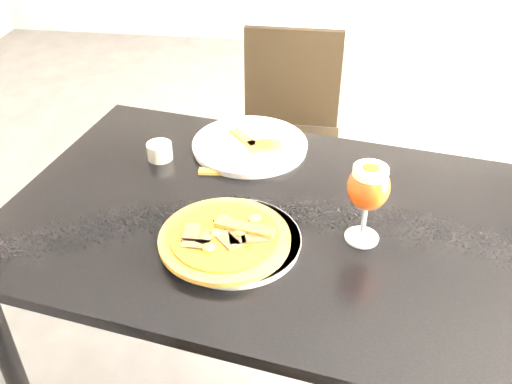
# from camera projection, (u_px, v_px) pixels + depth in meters

# --- Properties ---
(ground) EXTENTS (6.00, 6.00, 0.00)m
(ground) POSITION_uv_depth(u_px,v_px,m) (309.00, 381.00, 1.83)
(ground) COLOR #505153
(ground) RESTS_ON ground
(dining_table) EXTENTS (1.32, 0.99, 0.75)m
(dining_table) POSITION_uv_depth(u_px,v_px,m) (264.00, 243.00, 1.38)
(dining_table) COLOR black
(dining_table) RESTS_ON ground
(chair_far) EXTENTS (0.39, 0.39, 0.84)m
(chair_far) POSITION_uv_depth(u_px,v_px,m) (288.00, 135.00, 2.20)
(chair_far) COLOR black
(chair_far) RESTS_ON ground
(plate_main) EXTENTS (0.35, 0.35, 0.02)m
(plate_main) POSITION_uv_depth(u_px,v_px,m) (234.00, 240.00, 1.23)
(plate_main) COLOR silver
(plate_main) RESTS_ON dining_table
(pizza) EXTENTS (0.28, 0.28, 0.03)m
(pizza) POSITION_uv_depth(u_px,v_px,m) (225.00, 237.00, 1.22)
(pizza) COLOR olive
(pizza) RESTS_ON plate_main
(plate_second) EXTENTS (0.38, 0.38, 0.02)m
(plate_second) POSITION_uv_depth(u_px,v_px,m) (250.00, 145.00, 1.56)
(plate_second) COLOR silver
(plate_second) RESTS_ON dining_table
(crust_scraps) EXTENTS (0.16, 0.12, 0.01)m
(crust_scraps) POSITION_uv_depth(u_px,v_px,m) (258.00, 143.00, 1.55)
(crust_scraps) COLOR olive
(crust_scraps) RESTS_ON plate_second
(loose_crust) EXTENTS (0.11, 0.03, 0.01)m
(loose_crust) POSITION_uv_depth(u_px,v_px,m) (219.00, 172.00, 1.46)
(loose_crust) COLOR olive
(loose_crust) RESTS_ON dining_table
(sauce_cup) EXTENTS (0.07, 0.07, 0.04)m
(sauce_cup) POSITION_uv_depth(u_px,v_px,m) (160.00, 150.00, 1.51)
(sauce_cup) COLOR #B8B5A6
(sauce_cup) RESTS_ON dining_table
(beer_glass) EXTENTS (0.09, 0.09, 0.19)m
(beer_glass) POSITION_uv_depth(u_px,v_px,m) (369.00, 188.00, 1.17)
(beer_glass) COLOR silver
(beer_glass) RESTS_ON dining_table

